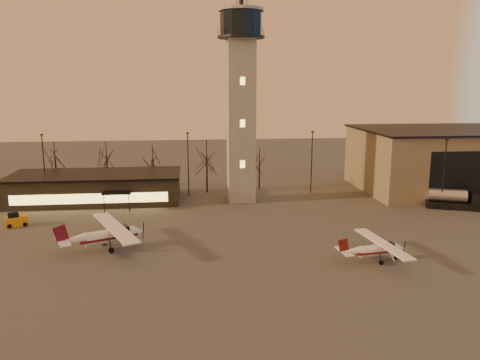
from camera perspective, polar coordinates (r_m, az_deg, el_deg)
The scene contains 10 objects.
ground at distance 43.87m, azimuth 4.43°, elevation -12.10°, with size 220.00×220.00×0.00m, color #3F3C3A.
control_tower at distance 69.86m, azimuth 0.13°, elevation 10.60°, with size 6.80×6.80×32.60m.
hangar at distance 86.25m, azimuth 24.36°, elevation 2.31°, with size 30.60×20.60×10.30m.
terminal at distance 74.52m, azimuth -17.11°, elevation -0.84°, with size 25.40×12.20×4.30m.
light_poles at distance 71.95m, azimuth 0.44°, elevation 1.89°, with size 58.50×12.25×10.14m.
tree_row at distance 79.71m, azimuth -10.44°, elevation 3.04°, with size 37.20×9.20×8.80m.
cessna_front at distance 49.98m, azimuth 16.64°, elevation -8.40°, with size 7.80×9.83×2.70m.
cessna_rear at distance 53.12m, azimuth -15.37°, elevation -6.82°, with size 10.12×12.14×3.48m.
fuel_truck at distance 73.87m, azimuth 24.71°, elevation -2.33°, with size 7.97×4.82×2.85m.
service_cart at distance 65.61m, azimuth -25.61°, elevation -4.53°, with size 2.99×2.43×1.68m.
Camera 1 is at (-7.50, -39.44, 17.69)m, focal length 35.00 mm.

